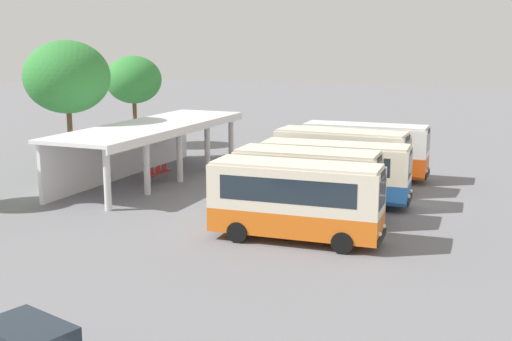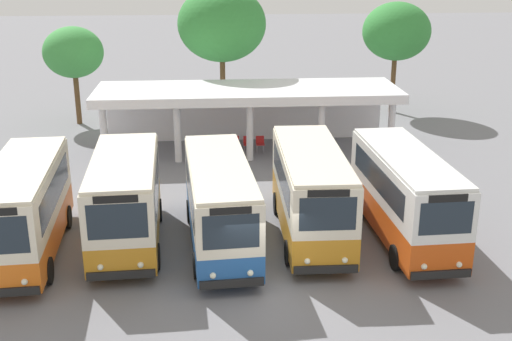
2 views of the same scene
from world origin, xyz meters
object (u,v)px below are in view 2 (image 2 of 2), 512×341
Objects in this scene: city_bus_second_in_row at (125,198)px; city_bus_middle_cream at (220,201)px; waiting_chair_end_by_column at (223,143)px; waiting_chair_middle_seat at (248,143)px; city_bus_fifth_blue at (405,193)px; city_bus_fourth_amber at (311,190)px; city_bus_nearest_orange at (25,207)px; waiting_chair_second_from_end at (235,143)px; waiting_chair_fourth_seat at (260,143)px.

city_bus_middle_cream is (3.41, -0.36, -0.07)m from city_bus_second_in_row.
waiting_chair_end_by_column and waiting_chair_middle_seat have the same top height.
city_bus_middle_cream is at bearing -98.51° from waiting_chair_middle_seat.
city_bus_fifth_blue is (10.23, -0.34, 0.01)m from city_bus_second_in_row.
city_bus_second_in_row is at bearing 173.90° from city_bus_middle_cream.
city_bus_fourth_amber is at bearing 9.49° from city_bus_middle_cream.
city_bus_nearest_orange is 14.20m from waiting_chair_second_from_end.
waiting_chair_fourth_seat is (1.34, -0.10, 0.00)m from waiting_chair_second_from_end.
city_bus_fifth_blue is at bearing 1.19° from city_bus_nearest_orange.
waiting_chair_end_by_column is at bearing 105.60° from city_bus_fourth_amber.
waiting_chair_second_from_end is (-2.37, 10.92, -1.35)m from city_bus_fourth_amber.
city_bus_second_in_row reaches higher than waiting_chair_fourth_seat.
waiting_chair_second_from_end is (7.86, 11.75, -1.34)m from city_bus_nearest_orange.
city_bus_nearest_orange is at bearing -169.64° from city_bus_second_in_row.
city_bus_fifth_blue is (13.64, 0.28, -0.01)m from city_bus_nearest_orange.
city_bus_second_in_row is (3.41, 0.62, -0.02)m from city_bus_nearest_orange.
waiting_chair_fourth_seat is (-1.03, 10.83, -1.35)m from city_bus_fourth_amber.
waiting_chair_middle_seat is at bearing 177.25° from waiting_chair_fourth_seat.
waiting_chair_end_by_column and waiting_chair_second_from_end have the same top height.
city_bus_fourth_amber is 8.74× the size of waiting_chair_middle_seat.
city_bus_second_in_row is at bearing 10.36° from city_bus_nearest_orange.
city_bus_fifth_blue is (6.82, 0.02, 0.08)m from city_bus_middle_cream.
waiting_chair_end_by_column is at bearing 58.46° from city_bus_nearest_orange.
waiting_chair_end_by_column is at bearing 88.15° from city_bus_middle_cream.
city_bus_second_in_row is 3.43m from city_bus_middle_cream.
city_bus_fourth_amber is (10.23, 0.83, 0.01)m from city_bus_nearest_orange.
city_bus_fifth_blue is 8.94× the size of waiting_chair_fourth_seat.
waiting_chair_fourth_seat is (0.67, -0.03, 0.00)m from waiting_chair_middle_seat.
waiting_chair_end_by_column is (0.37, 11.46, -1.25)m from city_bus_middle_cream.
waiting_chair_middle_seat is at bearing -1.17° from waiting_chair_end_by_column.
waiting_chair_end_by_column is (-6.45, 11.43, -1.33)m from city_bus_fifth_blue.
city_bus_nearest_orange is 6.83m from city_bus_middle_cream.
waiting_chair_end_by_column is at bearing 119.43° from city_bus_fifth_blue.
waiting_chair_middle_seat is at bearing 98.89° from city_bus_fourth_amber.
waiting_chair_second_from_end is at bearing 56.23° from city_bus_nearest_orange.
city_bus_middle_cream is at bearing 2.18° from city_bus_nearest_orange.
waiting_chair_second_from_end and waiting_chair_middle_seat have the same top height.
city_bus_nearest_orange is at bearing -123.77° from waiting_chair_second_from_end.
waiting_chair_middle_seat is (-5.11, 11.40, -1.33)m from city_bus_fifth_blue.
city_bus_nearest_orange reaches higher than waiting_chair_fourth_seat.
waiting_chair_second_from_end is 1.00× the size of waiting_chair_fourth_seat.
city_bus_fourth_amber is at bearing -84.58° from waiting_chair_fourth_seat.
city_bus_second_in_row is 10.23m from city_bus_fifth_blue.
city_bus_middle_cream is 11.53m from waiting_chair_end_by_column.
city_bus_nearest_orange is at bearing -121.54° from waiting_chair_end_by_column.
city_bus_second_in_row is at bearing -111.79° from waiting_chair_second_from_end.
city_bus_nearest_orange is 1.07× the size of city_bus_second_in_row.
city_bus_fifth_blue reaches higher than city_bus_middle_cream.
waiting_chair_second_from_end is at bearing 174.37° from waiting_chair_middle_seat.
waiting_chair_middle_seat is at bearing 114.13° from city_bus_fifth_blue.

